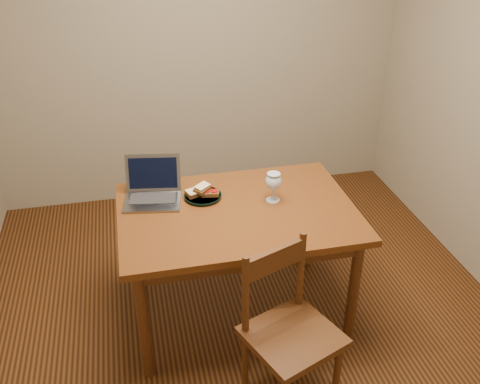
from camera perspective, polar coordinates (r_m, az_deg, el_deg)
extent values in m
cube|color=black|center=(3.38, 0.28, -13.00)|extent=(3.20, 3.20, 0.02)
cube|color=gray|center=(4.18, -4.80, 16.08)|extent=(3.20, 0.02, 2.60)
cube|color=gray|center=(1.39, 16.10, -16.94)|extent=(3.20, 0.02, 2.60)
cube|color=#441F0B|center=(2.95, -0.30, -2.22)|extent=(1.30, 0.90, 0.04)
cylinder|color=#3C1C0C|center=(2.84, -10.25, -13.80)|extent=(0.06, 0.06, 0.70)
cylinder|color=#3C1C0C|center=(3.05, 11.98, -10.46)|extent=(0.06, 0.06, 0.70)
cylinder|color=#3C1C0C|center=(3.42, -11.06, -5.34)|extent=(0.06, 0.06, 0.70)
cylinder|color=#3C1C0C|center=(3.59, 7.37, -3.09)|extent=(0.06, 0.06, 0.70)
cube|color=#3C1C0C|center=(2.65, 5.63, -15.13)|extent=(0.53, 0.52, 0.04)
cube|color=#3C1C0C|center=(2.50, 3.75, -7.22)|extent=(0.32, 0.15, 0.12)
cylinder|color=black|center=(3.06, -3.98, -0.45)|extent=(0.22, 0.22, 0.02)
cube|color=slate|center=(3.04, -9.33, -1.07)|extent=(0.34, 0.27, 0.01)
cube|color=slate|center=(3.11, -9.26, 2.06)|extent=(0.32, 0.12, 0.21)
cube|color=black|center=(3.11, -9.26, 2.06)|extent=(0.28, 0.09, 0.17)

